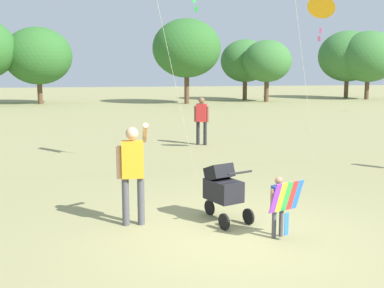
{
  "coord_description": "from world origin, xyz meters",
  "views": [
    {
      "loc": [
        -1.96,
        -7.05,
        2.68
      ],
      "look_at": [
        -0.42,
        1.38,
        1.3
      ],
      "focal_mm": 44.63,
      "sensor_mm": 36.0,
      "label": 1
    }
  ],
  "objects_px": {
    "child_with_butterfly_kite": "(280,201)",
    "person_adult_flyer": "(133,167)",
    "stroller": "(223,187)",
    "kite_orange_delta": "(321,8)",
    "person_sitting_far": "(202,117)"
  },
  "relations": [
    {
      "from": "child_with_butterfly_kite",
      "to": "person_adult_flyer",
      "type": "height_order",
      "value": "person_adult_flyer"
    },
    {
      "from": "person_adult_flyer",
      "to": "kite_orange_delta",
      "type": "distance_m",
      "value": 7.92
    },
    {
      "from": "kite_orange_delta",
      "to": "person_adult_flyer",
      "type": "bearing_deg",
      "value": -139.39
    },
    {
      "from": "stroller",
      "to": "kite_orange_delta",
      "type": "relative_size",
      "value": 0.24
    },
    {
      "from": "child_with_butterfly_kite",
      "to": "person_sitting_far",
      "type": "xyz_separation_m",
      "value": [
        0.62,
        9.25,
        0.38
      ]
    },
    {
      "from": "stroller",
      "to": "kite_orange_delta",
      "type": "bearing_deg",
      "value": 50.54
    },
    {
      "from": "child_with_butterfly_kite",
      "to": "kite_orange_delta",
      "type": "relative_size",
      "value": 0.21
    },
    {
      "from": "child_with_butterfly_kite",
      "to": "person_adult_flyer",
      "type": "relative_size",
      "value": 0.56
    },
    {
      "from": "person_sitting_far",
      "to": "person_adult_flyer",
      "type": "bearing_deg",
      "value": -109.18
    },
    {
      "from": "stroller",
      "to": "child_with_butterfly_kite",
      "type": "bearing_deg",
      "value": -55.6
    },
    {
      "from": "child_with_butterfly_kite",
      "to": "stroller",
      "type": "height_order",
      "value": "stroller"
    },
    {
      "from": "child_with_butterfly_kite",
      "to": "person_sitting_far",
      "type": "relative_size",
      "value": 0.59
    },
    {
      "from": "child_with_butterfly_kite",
      "to": "kite_orange_delta",
      "type": "bearing_deg",
      "value": 60.6
    },
    {
      "from": "kite_orange_delta",
      "to": "person_sitting_far",
      "type": "bearing_deg",
      "value": 126.96
    },
    {
      "from": "child_with_butterfly_kite",
      "to": "stroller",
      "type": "relative_size",
      "value": 0.89
    }
  ]
}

